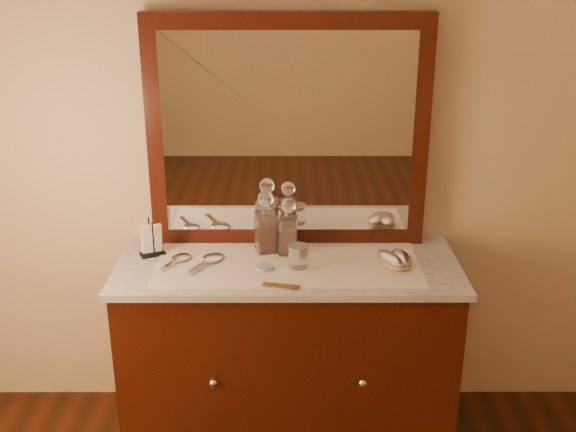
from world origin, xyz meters
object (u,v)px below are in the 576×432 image
object	(u,v)px
pin_dish	(265,267)
brush_far	(401,259)
comb	(281,286)
brush_near	(391,260)
mirror_frame	(288,133)
decanter_right	(288,232)
hand_mirror_outer	(178,259)
napkin_rack	(152,241)
decanter_left	(266,228)
hand_mirror_inner	(210,260)
dresser_cabinet	(288,353)

from	to	relation	value
pin_dish	brush_far	size ratio (longest dim) A/B	0.42
comb	brush_near	bearing A→B (deg)	34.81
pin_dish	brush_far	xyz separation A→B (m)	(0.57, 0.04, 0.02)
brush_far	mirror_frame	bearing A→B (deg)	150.87
comb	decanter_right	xyz separation A→B (m)	(0.03, 0.32, 0.09)
decanter_right	hand_mirror_outer	size ratio (longest dim) A/B	1.28
napkin_rack	decanter_left	bearing A→B (deg)	3.54
decanter_left	hand_mirror_outer	size ratio (longest dim) A/B	1.41
brush_far	hand_mirror_outer	size ratio (longest dim) A/B	0.88
pin_dish	hand_mirror_inner	distance (m)	0.24
brush_near	brush_far	distance (m)	0.05
brush_near	brush_far	bearing A→B (deg)	13.01
mirror_frame	napkin_rack	world-z (taller)	mirror_frame
brush_near	hand_mirror_outer	size ratio (longest dim) A/B	0.95
hand_mirror_outer	brush_near	bearing A→B (deg)	-2.84
dresser_cabinet	mirror_frame	bearing A→B (deg)	90.00
brush_far	hand_mirror_inner	distance (m)	0.80
decanter_left	decanter_right	bearing A→B (deg)	-14.18
mirror_frame	hand_mirror_outer	world-z (taller)	mirror_frame
pin_dish	decanter_right	distance (m)	0.21
hand_mirror_inner	hand_mirror_outer	bearing A→B (deg)	176.08
napkin_rack	decanter_right	xyz separation A→B (m)	(0.59, 0.01, 0.04)
comb	dresser_cabinet	bearing A→B (deg)	94.38
dresser_cabinet	comb	xyz separation A→B (m)	(-0.03, -0.23, 0.45)
dresser_cabinet	decanter_right	xyz separation A→B (m)	(0.00, 0.09, 0.54)
comb	decanter_right	size ratio (longest dim) A/B	0.58
dresser_cabinet	decanter_left	bearing A→B (deg)	128.55
hand_mirror_outer	hand_mirror_inner	bearing A→B (deg)	-3.92
decanter_left	hand_mirror_inner	distance (m)	0.28
pin_dish	brush_far	bearing A→B (deg)	4.42
decanter_left	hand_mirror_outer	world-z (taller)	decanter_left
mirror_frame	comb	size ratio (longest dim) A/B	8.25
dresser_cabinet	hand_mirror_outer	world-z (taller)	hand_mirror_outer
comb	hand_mirror_inner	distance (m)	0.38
napkin_rack	hand_mirror_inner	world-z (taller)	napkin_rack
decanter_left	decanter_right	distance (m)	0.10
dresser_cabinet	hand_mirror_outer	size ratio (longest dim) A/B	7.15
mirror_frame	decanter_left	distance (m)	0.42
dresser_cabinet	hand_mirror_inner	bearing A→B (deg)	178.97
mirror_frame	brush_far	world-z (taller)	mirror_frame
mirror_frame	comb	distance (m)	0.68
dresser_cabinet	brush_near	distance (m)	0.63
napkin_rack	brush_far	size ratio (longest dim) A/B	0.92
mirror_frame	pin_dish	size ratio (longest dim) A/B	16.59
dresser_cabinet	hand_mirror_inner	world-z (taller)	hand_mirror_inner
decanter_right	hand_mirror_inner	world-z (taller)	decanter_right
pin_dish	decanter_left	distance (m)	0.21
dresser_cabinet	comb	size ratio (longest dim) A/B	9.63
brush_near	hand_mirror_outer	bearing A→B (deg)	177.16
mirror_frame	pin_dish	xyz separation A→B (m)	(-0.10, -0.31, -0.49)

